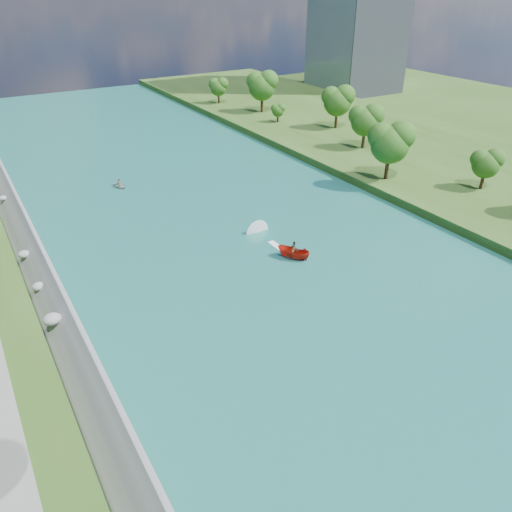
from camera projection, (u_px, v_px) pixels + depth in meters
ground at (346, 328)px, 52.10m from camera, size 260.00×260.00×0.00m
river_water at (249, 249)px, 66.98m from camera, size 55.00×240.00×0.10m
berm_east at (487, 177)px, 88.98m from camera, size 44.00×240.00×1.50m
riprap_bank at (46, 297)px, 53.99m from camera, size 3.91×236.00×4.05m
trees_east at (405, 136)px, 89.44m from camera, size 20.38×141.24×11.94m
motorboat at (288, 249)px, 65.42m from camera, size 3.84×19.05×2.12m
raft at (120, 185)px, 86.32m from camera, size 2.96×3.66×1.51m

